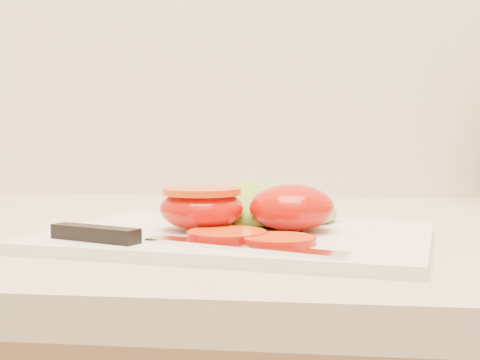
# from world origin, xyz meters

# --- Properties ---
(cutting_board) EXTENTS (0.37, 0.29, 0.01)m
(cutting_board) POSITION_xyz_m (-0.15, 1.56, 0.94)
(cutting_board) COLOR silver
(cutting_board) RESTS_ON counter
(tomato_half_dome) EXTENTS (0.08, 0.08, 0.04)m
(tomato_half_dome) POSITION_xyz_m (-0.10, 1.56, 0.96)
(tomato_half_dome) COLOR #B90200
(tomato_half_dome) RESTS_ON cutting_board
(tomato_half_cut) EXTENTS (0.08, 0.08, 0.04)m
(tomato_half_cut) POSITION_xyz_m (-0.18, 1.56, 0.96)
(tomato_half_cut) COLOR #B90200
(tomato_half_cut) RESTS_ON cutting_board
(tomato_slice_0) EXTENTS (0.06, 0.06, 0.01)m
(tomato_slice_0) POSITION_xyz_m (-0.15, 1.51, 0.94)
(tomato_slice_0) COLOR orange
(tomato_slice_0) RESTS_ON cutting_board
(tomato_slice_1) EXTENTS (0.06, 0.06, 0.01)m
(tomato_slice_1) POSITION_xyz_m (-0.11, 1.49, 0.94)
(tomato_slice_1) COLOR orange
(tomato_slice_1) RESTS_ON cutting_board
(lettuce_leaf_0) EXTENTS (0.20, 0.19, 0.03)m
(lettuce_leaf_0) POSITION_xyz_m (-0.15, 1.63, 0.96)
(lettuce_leaf_0) COLOR #99C534
(lettuce_leaf_0) RESTS_ON cutting_board
(lettuce_leaf_1) EXTENTS (0.14, 0.14, 0.03)m
(lettuce_leaf_1) POSITION_xyz_m (-0.11, 1.63, 0.95)
(lettuce_leaf_1) COLOR #99C534
(lettuce_leaf_1) RESTS_ON cutting_board
(knife) EXTENTS (0.25, 0.09, 0.01)m
(knife) POSITION_xyz_m (-0.21, 1.48, 0.94)
(knife) COLOR silver
(knife) RESTS_ON cutting_board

